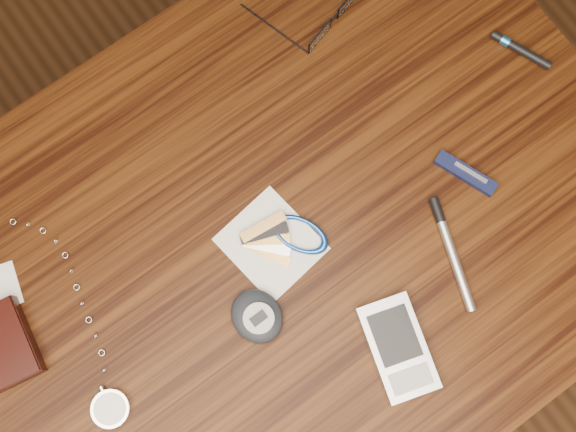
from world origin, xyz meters
The scene contains 10 objects.
ground centered at (0.00, 0.00, 0.00)m, with size 3.80×3.80×0.00m, color #472814.
desk centered at (0.00, 0.00, 0.65)m, with size 1.00×0.70×0.75m.
eyeglasses centered at (0.26, 0.21, 0.76)m, with size 0.14×0.14×0.03m.
pocket_watch centered at (-0.25, -0.03, 0.76)m, with size 0.08×0.33×0.01m.
pda_phone centered at (0.07, -0.19, 0.76)m, with size 0.10×0.14×0.02m.
pedometer centered at (-0.05, -0.06, 0.76)m, with size 0.06×0.07×0.03m.
notepad_keys centered at (0.03, 0.00, 0.75)m, with size 0.14×0.13×0.01m.
pocket_knife centered at (0.27, -0.07, 0.76)m, with size 0.05×0.09×0.01m.
silver_pen centered at (0.20, -0.13, 0.76)m, with size 0.06×0.14×0.01m.
black_blue_pen centered at (0.44, 0.02, 0.76)m, with size 0.04×0.08×0.01m.
Camera 1 is at (-0.05, -0.13, 1.65)m, focal length 45.00 mm.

